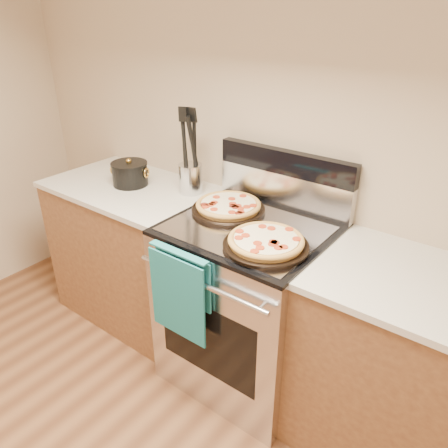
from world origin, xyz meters
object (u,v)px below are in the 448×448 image
Objects in this scene: saucepan at (130,175)px; utensil_crock at (191,178)px; pepperoni_pizza_back at (228,207)px; pepperoni_pizza_front at (266,242)px; range_body at (247,306)px.

utensil_crock is at bearing 19.64° from saucepan.
pepperoni_pizza_back is 0.41m from pepperoni_pizza_front.
range_body is 2.43× the size of pepperoni_pizza_front.
pepperoni_pizza_front is (0.17, -0.13, 0.50)m from range_body.
utensil_crock is (-0.34, 0.10, 0.04)m from pepperoni_pizza_back.
range_body is 0.77m from utensil_crock.
pepperoni_pizza_back is at bearing -16.62° from utensil_crock.
pepperoni_pizza_back is at bearing 150.43° from pepperoni_pizza_front.
pepperoni_pizza_front is at bearing -9.27° from saucepan.
pepperoni_pizza_front is 1.07m from saucepan.
utensil_crock reaches higher than pepperoni_pizza_back.
range_body is at bearing 143.00° from pepperoni_pizza_front.
saucepan is (-1.06, 0.17, 0.02)m from pepperoni_pizza_front.
pepperoni_pizza_front is 0.76m from utensil_crock.
utensil_crock is (-0.52, 0.17, 0.54)m from range_body.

